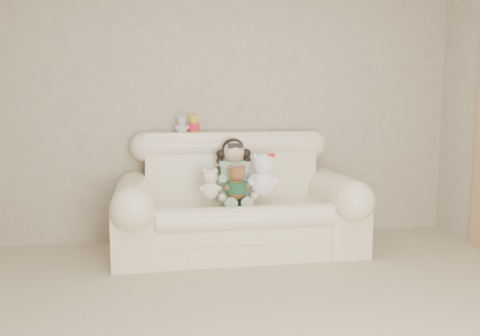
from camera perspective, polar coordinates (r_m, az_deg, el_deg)
name	(u,v)px	position (r m, az deg, el deg)	size (l,w,h in m)	color
wall_back	(223,102)	(4.77, -1.92, 7.49)	(4.50, 4.50, 0.00)	#BBAF94
sofa	(238,193)	(4.35, -0.23, -2.90)	(2.10, 0.95, 1.03)	#FFEFCD
seated_child	(234,170)	(4.39, -0.70, -0.25)	(0.35, 0.42, 0.58)	#296C38
brown_teddy	(237,179)	(4.17, -0.35, -1.21)	(0.22, 0.17, 0.34)	brown
white_cat	(263,171)	(4.27, 2.62, -0.29)	(0.29, 0.22, 0.45)	white
cream_teddy	(210,181)	(4.18, -3.41, -1.48)	(0.19, 0.15, 0.30)	silver
yellow_mini_bear	(194,122)	(4.63, -5.21, 5.16)	(0.13, 0.10, 0.21)	gold
grey_mini_plush	(182,123)	(4.60, -6.62, 5.10)	(0.13, 0.10, 0.20)	silver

